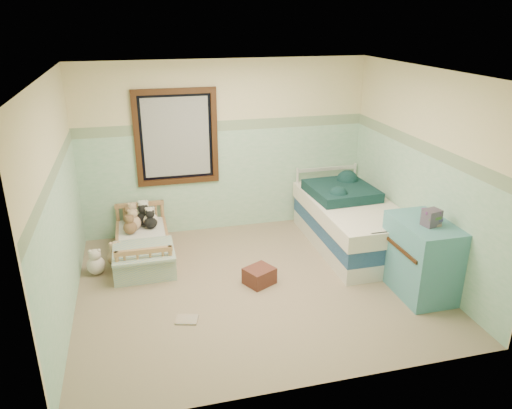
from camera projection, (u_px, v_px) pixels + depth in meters
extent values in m
cube|color=#988160|center=(256.00, 285.00, 5.93)|extent=(4.20, 3.60, 0.02)
cube|color=silver|center=(256.00, 72.00, 5.01)|extent=(4.20, 3.60, 0.02)
cube|color=beige|center=(225.00, 148.00, 7.09)|extent=(4.20, 0.04, 2.50)
cube|color=beige|center=(312.00, 261.00, 3.85)|extent=(4.20, 0.04, 2.50)
cube|color=beige|center=(57.00, 204.00, 4.99)|extent=(0.04, 3.60, 2.50)
cube|color=beige|center=(422.00, 173.00, 5.95)|extent=(0.04, 3.60, 2.50)
cube|color=#85BD96|center=(226.00, 180.00, 7.26)|extent=(4.20, 0.01, 1.50)
cube|color=#345F37|center=(225.00, 126.00, 6.96)|extent=(4.20, 0.01, 0.15)
cube|color=#3D1E0C|center=(176.00, 138.00, 6.83)|extent=(1.16, 0.06, 1.36)
cube|color=#B7B7B3|center=(176.00, 137.00, 6.83)|extent=(0.92, 0.01, 1.12)
cube|color=#976341|center=(144.00, 252.00, 6.55)|extent=(0.69, 1.38, 0.18)
cube|color=silver|center=(143.00, 242.00, 6.49)|extent=(0.63, 1.32, 0.12)
cube|color=#5F8DB5|center=(143.00, 251.00, 6.08)|extent=(0.75, 0.69, 0.03)
sphere|color=brown|center=(130.00, 218.00, 6.86)|extent=(0.18, 0.18, 0.18)
sphere|color=silver|center=(144.00, 215.00, 6.89)|extent=(0.23, 0.23, 0.23)
sphere|color=tan|center=(133.00, 223.00, 6.66)|extent=(0.21, 0.21, 0.21)
sphere|color=black|center=(151.00, 222.00, 6.72)|extent=(0.18, 0.18, 0.18)
sphere|color=beige|center=(96.00, 265.00, 6.13)|extent=(0.23, 0.23, 0.23)
sphere|color=tan|center=(116.00, 257.00, 6.34)|extent=(0.23, 0.23, 0.23)
cube|color=silver|center=(350.00, 239.00, 6.87)|extent=(1.01, 2.01, 0.22)
cube|color=navy|center=(351.00, 225.00, 6.79)|extent=(1.01, 2.01, 0.22)
cube|color=white|center=(353.00, 210.00, 6.71)|extent=(1.05, 2.05, 0.22)
cube|color=black|center=(341.00, 191.00, 6.90)|extent=(0.90, 0.95, 0.14)
cube|color=teal|center=(421.00, 257.00, 5.63)|extent=(0.56, 0.89, 0.89)
cube|color=brown|center=(432.00, 218.00, 5.35)|extent=(0.21, 0.18, 0.18)
cube|color=maroon|center=(259.00, 276.00, 5.92)|extent=(0.42, 0.41, 0.20)
cube|color=orange|center=(187.00, 320.00, 5.23)|extent=(0.27, 0.24, 0.02)
sphere|color=brown|center=(130.00, 227.00, 6.55)|extent=(0.18, 0.18, 0.18)
sphere|color=tan|center=(133.00, 216.00, 6.89)|extent=(0.21, 0.21, 0.21)
sphere|color=black|center=(144.00, 218.00, 6.82)|extent=(0.20, 0.20, 0.20)
sphere|color=beige|center=(151.00, 220.00, 6.75)|extent=(0.20, 0.20, 0.20)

